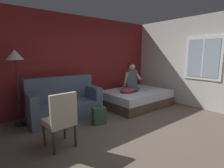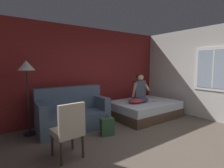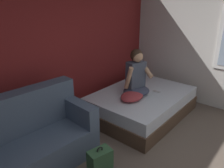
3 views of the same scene
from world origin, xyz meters
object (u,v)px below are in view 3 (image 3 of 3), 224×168
bed (142,104)px  person_seated (136,77)px  backpack (100,164)px  throw_pillow (132,96)px  cell_phone (157,91)px  couch (29,142)px

bed → person_seated: bearing=165.5°
person_seated → backpack: person_seated is taller
throw_pillow → cell_phone: 0.64m
cell_phone → throw_pillow: bearing=-13.4°
bed → backpack: size_ratio=4.39×
couch → person_seated: bearing=-8.5°
bed → couch: couch is taller
bed → throw_pillow: (-0.40, -0.04, 0.31)m
bed → cell_phone: size_ratio=13.95×
person_seated → throw_pillow: 0.38m
couch → throw_pillow: couch is taller
person_seated → throw_pillow: size_ratio=1.82×
couch → person_seated: person_seated is taller
person_seated → throw_pillow: (-0.24, -0.08, -0.29)m
throw_pillow → couch: bearing=167.8°
person_seated → cell_phone: person_seated is taller
bed → person_seated: (-0.16, 0.04, 0.60)m
bed → couch: (-2.22, 0.35, 0.16)m
bed → backpack: 1.82m
bed → cell_phone: cell_phone is taller
couch → person_seated: size_ratio=2.00×
person_seated → cell_phone: size_ratio=6.08×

